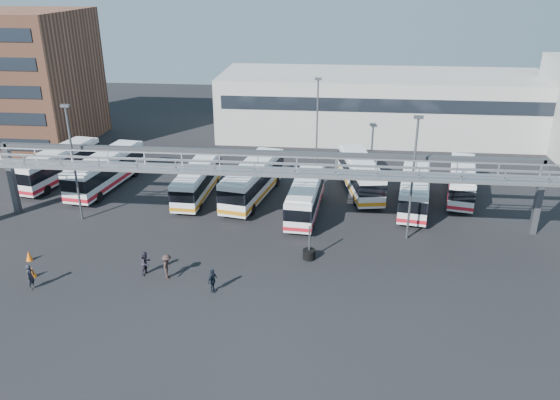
# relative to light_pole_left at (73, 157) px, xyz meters

# --- Properties ---
(ground) EXTENTS (140.00, 140.00, 0.00)m
(ground) POSITION_rel_light_pole_left_xyz_m (16.00, -8.00, -5.73)
(ground) COLOR black
(ground) RESTS_ON ground
(gantry) EXTENTS (51.40, 5.15, 7.10)m
(gantry) POSITION_rel_light_pole_left_xyz_m (16.00, -2.13, -0.22)
(gantry) COLOR gray
(gantry) RESTS_ON ground
(apartment_building) EXTENTS (18.00, 15.00, 16.00)m
(apartment_building) POSITION_rel_light_pole_left_xyz_m (-18.00, 22.00, 2.27)
(apartment_building) COLOR brown
(apartment_building) RESTS_ON ground
(warehouse) EXTENTS (42.00, 14.00, 8.00)m
(warehouse) POSITION_rel_light_pole_left_xyz_m (28.00, 30.00, -1.73)
(warehouse) COLOR #9E9E99
(warehouse) RESTS_ON ground
(light_pole_left) EXTENTS (0.70, 0.35, 10.21)m
(light_pole_left) POSITION_rel_light_pole_left_xyz_m (0.00, 0.00, 0.00)
(light_pole_left) COLOR #4C4F54
(light_pole_left) RESTS_ON ground
(light_pole_mid) EXTENTS (0.70, 0.35, 10.21)m
(light_pole_mid) POSITION_rel_light_pole_left_xyz_m (28.00, -1.00, 0.00)
(light_pole_mid) COLOR #4C4F54
(light_pole_mid) RESTS_ON ground
(light_pole_back) EXTENTS (0.70, 0.35, 10.21)m
(light_pole_back) POSITION_rel_light_pole_left_xyz_m (20.00, 14.00, 0.00)
(light_pole_back) COLOR #4C4F54
(light_pole_back) RESTS_ON ground
(bus_0) EXTENTS (4.67, 11.43, 3.39)m
(bus_0) POSITION_rel_light_pole_left_xyz_m (-6.30, 8.81, -3.85)
(bus_0) COLOR silver
(bus_0) RESTS_ON ground
(bus_1) EXTENTS (4.19, 11.65, 3.46)m
(bus_1) POSITION_rel_light_pole_left_xyz_m (-0.72, 7.61, -3.81)
(bus_1) COLOR silver
(bus_1) RESTS_ON ground
(bus_3) EXTENTS (2.71, 10.22, 3.08)m
(bus_3) POSITION_rel_light_pole_left_xyz_m (8.94, 6.11, -4.02)
(bus_3) COLOR silver
(bus_3) RESTS_ON ground
(bus_4) EXTENTS (4.84, 11.77, 3.49)m
(bus_4) POSITION_rel_light_pole_left_xyz_m (14.32, 6.26, -3.80)
(bus_4) COLOR silver
(bus_4) RESTS_ON ground
(bus_5) EXTENTS (3.14, 10.28, 3.07)m
(bus_5) POSITION_rel_light_pole_left_xyz_m (19.48, 3.15, -4.03)
(bus_5) COLOR silver
(bus_5) RESTS_ON ground
(bus_6) EXTENTS (4.39, 11.23, 3.33)m
(bus_6) POSITION_rel_light_pole_left_xyz_m (24.49, 9.16, -3.89)
(bus_6) COLOR silver
(bus_6) RESTS_ON ground
(bus_7) EXTENTS (4.10, 10.91, 3.24)m
(bus_7) POSITION_rel_light_pole_left_xyz_m (29.33, 5.79, -3.94)
(bus_7) COLOR silver
(bus_7) RESTS_ON ground
(bus_8) EXTENTS (4.28, 10.22, 3.02)m
(bus_8) POSITION_rel_light_pole_left_xyz_m (34.15, 8.71, -4.05)
(bus_8) COLOR silver
(bus_8) RESTS_ON ground
(pedestrian_a) EXTENTS (0.52, 0.72, 1.83)m
(pedestrian_a) POSITION_rel_light_pole_left_xyz_m (1.53, -11.30, -4.81)
(pedestrian_a) COLOR #22222A
(pedestrian_a) RESTS_ON ground
(pedestrian_b) EXTENTS (0.97, 1.06, 1.78)m
(pedestrian_b) POSITION_rel_light_pole_left_xyz_m (8.72, -8.62, -4.84)
(pedestrian_b) COLOR #262230
(pedestrian_b) RESTS_ON ground
(pedestrian_c) EXTENTS (0.78, 1.24, 1.84)m
(pedestrian_c) POSITION_rel_light_pole_left_xyz_m (10.40, -9.01, -4.81)
(pedestrian_c) COLOR #322421
(pedestrian_c) RESTS_ON ground
(pedestrian_d) EXTENTS (0.77, 1.09, 1.71)m
(pedestrian_d) POSITION_rel_light_pole_left_xyz_m (13.96, -10.45, -4.87)
(pedestrian_d) COLOR black
(pedestrian_d) RESTS_ON ground
(cone_left) EXTENTS (0.54, 0.54, 0.77)m
(cone_left) POSITION_rel_light_pole_left_xyz_m (0.77, -9.84, -5.34)
(cone_left) COLOR orange
(cone_left) RESTS_ON ground
(cone_right) EXTENTS (0.56, 0.56, 0.77)m
(cone_right) POSITION_rel_light_pole_left_xyz_m (-0.74, -7.56, -5.34)
(cone_right) COLOR orange
(cone_right) RESTS_ON ground
(tire_stack) EXTENTS (0.96, 0.96, 2.74)m
(tire_stack) POSITION_rel_light_pole_left_xyz_m (20.24, -5.21, -5.27)
(tire_stack) COLOR black
(tire_stack) RESTS_ON ground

